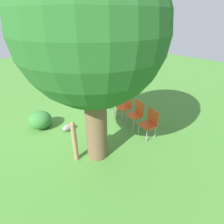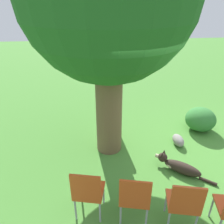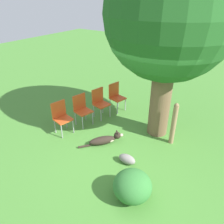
{
  "view_description": "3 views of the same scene",
  "coord_description": "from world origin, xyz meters",
  "px_view_note": "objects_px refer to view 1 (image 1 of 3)",
  "views": [
    {
      "loc": [
        2.53,
        4.16,
        3.44
      ],
      "look_at": [
        -1.01,
        0.51,
        0.66
      ],
      "focal_mm": 28.0,
      "sensor_mm": 36.0,
      "label": 1
    },
    {
      "loc": [
        -3.92,
        1.55,
        3.09
      ],
      "look_at": [
        0.04,
        1.12,
        1.0
      ],
      "focal_mm": 35.0,
      "sensor_mm": 36.0,
      "label": 2
    },
    {
      "loc": [
        2.06,
        -3.97,
        3.62
      ],
      "look_at": [
        -0.97,
        0.54,
        0.59
      ],
      "focal_mm": 35.0,
      "sensor_mm": 36.0,
      "label": 3
    }
  ],
  "objects_px": {
    "dog": "(94,121)",
    "red_chair_3": "(150,122)",
    "oak_tree": "(92,35)",
    "red_chair_1": "(126,105)",
    "red_chair_0": "(116,98)",
    "fence_post": "(75,141)",
    "red_chair_2": "(137,113)"
  },
  "relations": [
    {
      "from": "red_chair_1",
      "to": "red_chair_2",
      "type": "height_order",
      "value": "same"
    },
    {
      "from": "red_chair_3",
      "to": "red_chair_2",
      "type": "bearing_deg",
      "value": -91.68
    },
    {
      "from": "red_chair_2",
      "to": "fence_post",
      "type": "bearing_deg",
      "value": 11.07
    },
    {
      "from": "dog",
      "to": "fence_post",
      "type": "relative_size",
      "value": 0.84
    },
    {
      "from": "red_chair_0",
      "to": "red_chair_1",
      "type": "xyz_separation_m",
      "value": [
        0.18,
        0.67,
        0.0
      ]
    },
    {
      "from": "red_chair_1",
      "to": "red_chair_2",
      "type": "relative_size",
      "value": 1.0
    },
    {
      "from": "oak_tree",
      "to": "fence_post",
      "type": "height_order",
      "value": "oak_tree"
    },
    {
      "from": "dog",
      "to": "red_chair_0",
      "type": "distance_m",
      "value": 1.44
    },
    {
      "from": "red_chair_0",
      "to": "red_chair_2",
      "type": "relative_size",
      "value": 1.0
    },
    {
      "from": "oak_tree",
      "to": "dog",
      "type": "relative_size",
      "value": 4.72
    },
    {
      "from": "oak_tree",
      "to": "fence_post",
      "type": "bearing_deg",
      "value": -26.71
    },
    {
      "from": "oak_tree",
      "to": "red_chair_1",
      "type": "height_order",
      "value": "oak_tree"
    },
    {
      "from": "red_chair_0",
      "to": "red_chair_1",
      "type": "distance_m",
      "value": 0.7
    },
    {
      "from": "red_chair_0",
      "to": "oak_tree",
      "type": "bearing_deg",
      "value": 46.89
    },
    {
      "from": "oak_tree",
      "to": "dog",
      "type": "height_order",
      "value": "oak_tree"
    },
    {
      "from": "oak_tree",
      "to": "fence_post",
      "type": "distance_m",
      "value": 2.58
    },
    {
      "from": "red_chair_3",
      "to": "red_chair_1",
      "type": "bearing_deg",
      "value": -91.68
    },
    {
      "from": "red_chair_0",
      "to": "red_chair_1",
      "type": "height_order",
      "value": "same"
    },
    {
      "from": "dog",
      "to": "red_chair_2",
      "type": "relative_size",
      "value": 1.06
    },
    {
      "from": "fence_post",
      "to": "red_chair_3",
      "type": "relative_size",
      "value": 1.26
    },
    {
      "from": "oak_tree",
      "to": "red_chair_1",
      "type": "relative_size",
      "value": 4.98
    },
    {
      "from": "dog",
      "to": "red_chair_2",
      "type": "bearing_deg",
      "value": 81.11
    },
    {
      "from": "dog",
      "to": "red_chair_3",
      "type": "xyz_separation_m",
      "value": [
        -0.82,
        1.79,
        0.42
      ]
    },
    {
      "from": "red_chair_0",
      "to": "red_chair_3",
      "type": "bearing_deg",
      "value": 88.32
    },
    {
      "from": "red_chair_2",
      "to": "red_chair_3",
      "type": "distance_m",
      "value": 0.7
    },
    {
      "from": "fence_post",
      "to": "red_chair_3",
      "type": "distance_m",
      "value": 2.4
    },
    {
      "from": "dog",
      "to": "red_chair_3",
      "type": "distance_m",
      "value": 2.01
    },
    {
      "from": "fence_post",
      "to": "red_chair_0",
      "type": "relative_size",
      "value": 1.26
    },
    {
      "from": "dog",
      "to": "oak_tree",
      "type": "bearing_deg",
      "value": 3.72
    },
    {
      "from": "fence_post",
      "to": "red_chair_2",
      "type": "relative_size",
      "value": 1.26
    },
    {
      "from": "oak_tree",
      "to": "red_chair_3",
      "type": "bearing_deg",
      "value": 164.34
    },
    {
      "from": "fence_post",
      "to": "red_chair_2",
      "type": "height_order",
      "value": "fence_post"
    }
  ]
}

